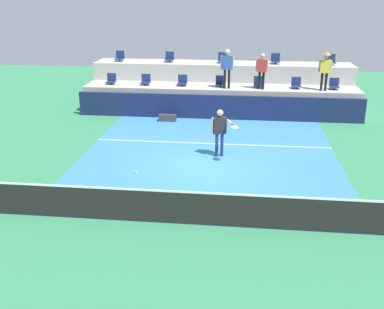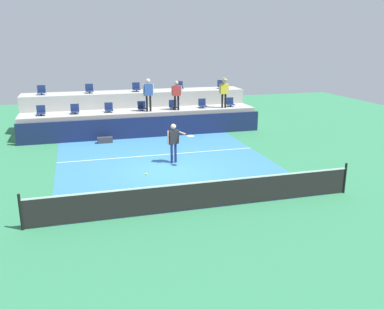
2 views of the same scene
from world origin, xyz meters
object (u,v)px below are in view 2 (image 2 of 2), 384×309
at_px(tennis_ball, 146,174).
at_px(equipment_bag, 105,140).
at_px(stadium_chair_upper_center, 136,88).
at_px(stadium_chair_upper_right, 180,86).
at_px(stadium_chair_lower_mid_right, 173,105).
at_px(stadium_chair_upper_far_left, 41,91).
at_px(stadium_chair_lower_left, 75,110).
at_px(stadium_chair_upper_far_right, 221,85).
at_px(spectator_in_grey, 177,93).
at_px(stadium_chair_lower_mid_left, 109,108).
at_px(tennis_player, 174,139).
at_px(stadium_chair_lower_far_left, 41,111).
at_px(stadium_chair_upper_left, 89,89).
at_px(spectator_in_white, 148,92).
at_px(stadium_chair_lower_center, 142,107).
at_px(stadium_chair_lower_right, 202,104).
at_px(spectator_with_hat, 224,90).
at_px(stadium_chair_lower_far_right, 230,103).

height_order(tennis_ball, equipment_bag, tennis_ball).
distance_m(stadium_chair_upper_center, stadium_chair_upper_right, 2.65).
relative_size(stadium_chair_lower_mid_right, stadium_chair_upper_far_left, 1.00).
distance_m(stadium_chair_lower_left, stadium_chair_upper_right, 6.55).
height_order(stadium_chair_upper_far_right, spectator_in_grey, spectator_in_grey).
distance_m(spectator_in_grey, tennis_ball, 10.87).
bearing_deg(stadium_chair_lower_mid_left, tennis_player, -70.67).
distance_m(stadium_chair_lower_far_left, spectator_in_grey, 7.27).
xyz_separation_m(stadium_chair_upper_far_left, spectator_in_grey, (7.23, -2.18, -0.09)).
bearing_deg(stadium_chair_upper_left, spectator_in_white, -35.67).
distance_m(stadium_chair_upper_far_left, tennis_ball, 13.02).
height_order(stadium_chair_lower_far_left, tennis_player, stadium_chair_lower_far_left).
bearing_deg(stadium_chair_lower_center, tennis_player, -86.67).
xyz_separation_m(stadium_chair_lower_right, spectator_with_hat, (1.18, -0.38, 0.83)).
xyz_separation_m(stadium_chair_lower_far_left, tennis_player, (5.68, -6.20, -0.42)).
bearing_deg(stadium_chair_lower_center, stadium_chair_upper_right, 34.35).
xyz_separation_m(stadium_chair_lower_right, spectator_in_white, (-3.22, -0.38, 0.88)).
xyz_separation_m(stadium_chair_lower_center, stadium_chair_upper_far_left, (-5.33, 1.80, 0.85)).
relative_size(stadium_chair_upper_center, tennis_ball, 7.65).
bearing_deg(spectator_in_grey, stadium_chair_lower_right, 13.24).
distance_m(stadium_chair_lower_mid_left, equipment_bag, 2.32).
distance_m(stadium_chair_lower_mid_right, stadium_chair_lower_far_right, 3.48).
xyz_separation_m(stadium_chair_lower_right, equipment_bag, (-5.78, -1.87, -1.31)).
height_order(stadium_chair_upper_right, tennis_player, stadium_chair_upper_right).
bearing_deg(stadium_chair_upper_left, stadium_chair_lower_center, -33.50).
relative_size(stadium_chair_upper_right, spectator_with_hat, 0.31).
bearing_deg(stadium_chair_lower_left, equipment_bag, -53.84).
bearing_deg(stadium_chair_upper_right, stadium_chair_lower_far_left, -167.24).
xyz_separation_m(stadium_chair_lower_center, tennis_player, (0.36, -6.20, -0.42)).
bearing_deg(stadium_chair_upper_right, stadium_chair_lower_center, -145.65).
xyz_separation_m(stadium_chair_upper_far_right, spectator_with_hat, (-0.61, -2.18, -0.02)).
bearing_deg(equipment_bag, stadium_chair_upper_far_right, 25.87).
xyz_separation_m(stadium_chair_upper_center, tennis_ball, (-1.57, -12.41, -1.21)).
relative_size(stadium_chair_upper_right, equipment_bag, 0.68).
bearing_deg(equipment_bag, stadium_chair_upper_far_left, 130.10).
bearing_deg(stadium_chair_lower_mid_right, stadium_chair_upper_far_right, 26.97).
relative_size(stadium_chair_upper_far_left, stadium_chair_upper_far_right, 1.00).
distance_m(stadium_chair_upper_left, spectator_in_white, 3.74).
distance_m(stadium_chair_upper_far_right, spectator_with_hat, 2.27).
bearing_deg(tennis_player, stadium_chair_lower_right, 62.85).
height_order(stadium_chair_lower_far_left, stadium_chair_lower_center, same).
bearing_deg(spectator_in_white, stadium_chair_upper_center, 98.76).
bearing_deg(spectator_in_grey, stadium_chair_upper_far_left, 163.20).
relative_size(stadium_chair_lower_far_right, spectator_in_white, 0.29).
bearing_deg(stadium_chair_lower_left, stadium_chair_lower_center, 0.00).
bearing_deg(spectator_in_grey, stadium_chair_upper_left, 154.73).
relative_size(stadium_chair_lower_center, tennis_ball, 7.65).
height_order(stadium_chair_upper_left, stadium_chair_upper_right, same).
bearing_deg(tennis_ball, stadium_chair_lower_center, 81.51).
height_order(tennis_player, spectator_in_grey, spectator_in_grey).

